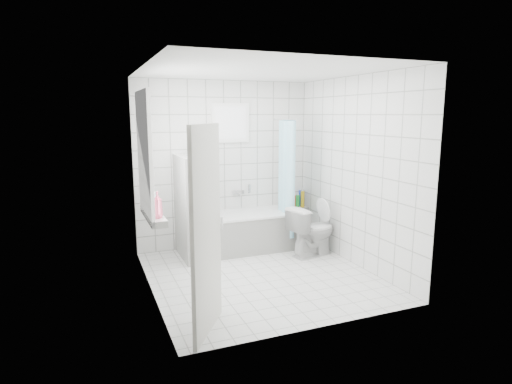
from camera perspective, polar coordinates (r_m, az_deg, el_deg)
name	(u,v)px	position (r m, az deg, el deg)	size (l,w,h in m)	color
ground	(261,275)	(5.71, 0.64, -11.06)	(3.00, 3.00, 0.00)	white
ceiling	(261,71)	(5.35, 0.70, 15.87)	(3.00, 3.00, 0.00)	white
wall_back	(224,165)	(6.78, -4.23, 3.66)	(2.80, 0.02, 2.60)	white
wall_front	(322,199)	(4.05, 8.85, -0.94)	(2.80, 0.02, 2.60)	white
wall_left	(148,184)	(5.01, -14.27, 1.02)	(0.02, 3.00, 2.60)	white
wall_right	(355,172)	(6.05, 13.01, 2.62)	(0.02, 3.00, 2.60)	white
window_left	(147,155)	(5.28, -14.38, 4.75)	(0.01, 0.90, 1.40)	white
window_back	(231,123)	(6.72, -3.36, 9.17)	(0.50, 0.01, 0.50)	white
window_sill	(153,215)	(5.40, -13.55, -3.06)	(0.18, 1.02, 0.08)	white
door	(206,232)	(4.05, -6.62, -5.27)	(0.04, 0.80, 2.00)	silver
bathtub	(240,232)	(6.66, -2.17, -5.31)	(1.59, 0.77, 0.58)	white
partition_wall	(185,208)	(6.27, -9.44, -2.10)	(0.15, 0.85, 1.50)	white
tiled_ledge	(298,222)	(7.34, 5.67, -4.00)	(0.40, 0.24, 0.55)	white
toilet	(312,231)	(6.44, 7.52, -5.15)	(0.42, 0.74, 0.75)	white
curtain_rod	(284,120)	(6.67, 3.82, 9.58)	(0.02, 0.02, 0.80)	silver
shower_curtain	(287,179)	(6.63, 4.21, 1.76)	(0.14, 0.48, 1.78)	#54D3F7
tub_faucet	(238,192)	(6.87, -2.36, -0.02)	(0.18, 0.06, 0.06)	silver
sill_bottles	(155,202)	(5.27, -13.37, -1.27)	(0.17, 0.58, 0.32)	#FF6384
ledge_bottles	(299,200)	(7.22, 5.80, -1.01)	(0.17, 0.19, 0.28)	green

